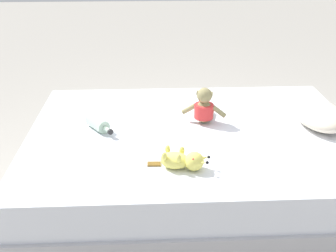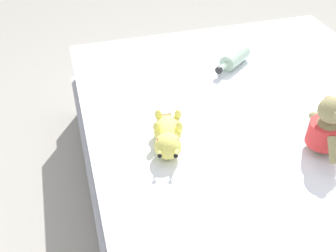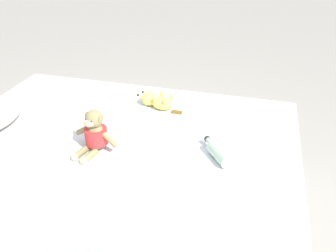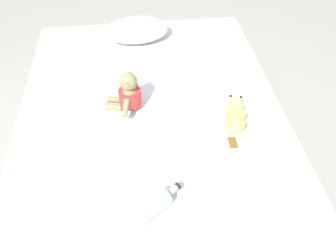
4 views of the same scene
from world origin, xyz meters
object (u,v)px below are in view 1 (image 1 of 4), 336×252
object	(u,v)px
glass_bottle	(98,124)
bed	(193,164)
pillow	(319,115)
plush_yellow_creature	(183,160)
plush_monkey	(204,108)

from	to	relation	value
glass_bottle	bed	bearing A→B (deg)	86.12
pillow	plush_yellow_creature	bearing A→B (deg)	-62.06
plush_monkey	glass_bottle	bearing A→B (deg)	-83.04
plush_yellow_creature	glass_bottle	bearing A→B (deg)	-134.50
plush_monkey	glass_bottle	size ratio (longest dim) A/B	1.27
pillow	glass_bottle	world-z (taller)	pillow
pillow	plush_yellow_creature	world-z (taller)	pillow
plush_monkey	plush_yellow_creature	size ratio (longest dim) A/B	0.88
plush_yellow_creature	glass_bottle	world-z (taller)	plush_yellow_creature
pillow	bed	bearing A→B (deg)	-87.17
plush_yellow_creature	glass_bottle	distance (m)	0.68
plush_monkey	plush_yellow_creature	world-z (taller)	plush_monkey
bed	glass_bottle	distance (m)	0.66
pillow	plush_monkey	size ratio (longest dim) A/B	1.64
bed	pillow	xyz separation A→B (m)	(-0.04, 0.78, 0.32)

